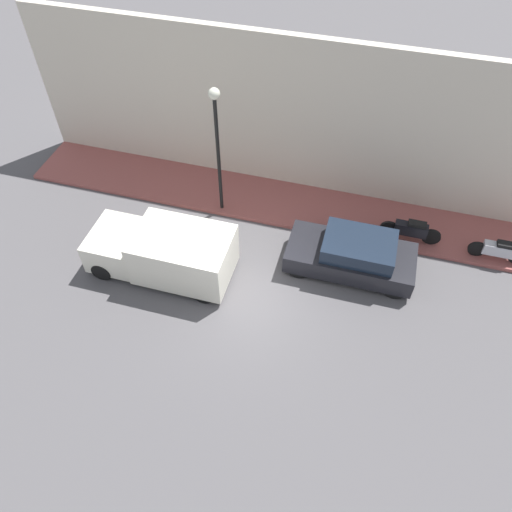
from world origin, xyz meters
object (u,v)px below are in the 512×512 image
at_px(delivery_van, 163,252).
at_px(streetlamp, 217,132).
at_px(scooter_silver, 499,250).
at_px(motorcycle_black, 411,230).
at_px(parked_car, 352,255).

xyz_separation_m(delivery_van, streetlamp, (3.14, -0.86, 2.46)).
bearing_deg(delivery_van, scooter_silver, -72.52).
relative_size(motorcycle_black, streetlamp, 0.43).
height_order(scooter_silver, streetlamp, streetlamp).
bearing_deg(delivery_van, motorcycle_black, -65.80).
xyz_separation_m(motorcycle_black, scooter_silver, (-0.12, -2.77, -0.03)).
bearing_deg(delivery_van, streetlamp, -15.26).
xyz_separation_m(delivery_van, motorcycle_black, (3.33, -7.41, -0.28)).
xyz_separation_m(parked_car, motorcycle_black, (1.69, -1.71, -0.07)).
bearing_deg(motorcycle_black, delivery_van, 114.20).
relative_size(scooter_silver, streetlamp, 0.39).
distance_m(motorcycle_black, scooter_silver, 2.78).
relative_size(delivery_van, motorcycle_black, 2.26).
bearing_deg(motorcycle_black, scooter_silver, -92.57).
distance_m(delivery_van, scooter_silver, 10.69).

